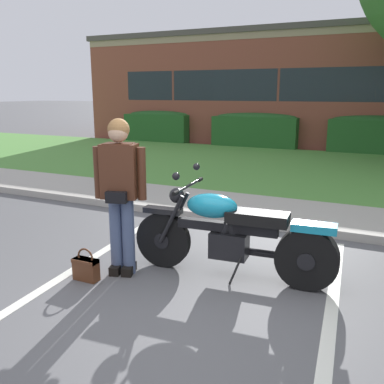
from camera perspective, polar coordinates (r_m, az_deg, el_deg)
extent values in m
plane|color=#565659|center=(4.09, 1.04, -15.50)|extent=(140.00, 140.00, 0.00)
cube|color=#ADA89E|center=(6.41, 10.98, -4.30)|extent=(60.00, 0.20, 0.12)
cube|color=#ADA89E|center=(7.21, 12.69, -2.57)|extent=(60.00, 1.50, 0.08)
cube|color=#518E3D|center=(11.30, 17.56, 2.79)|extent=(60.00, 7.00, 0.06)
cube|color=silver|center=(5.08, -15.64, -10.02)|extent=(0.48, 4.40, 0.01)
cube|color=silver|center=(4.00, 17.94, -16.85)|extent=(0.48, 4.40, 0.01)
cylinder|color=black|center=(4.91, -3.86, -6.40)|extent=(0.65, 0.15, 0.64)
cylinder|color=black|center=(4.91, -3.86, -6.40)|extent=(0.19, 0.13, 0.18)
cylinder|color=black|center=(4.52, 15.14, -8.63)|extent=(0.65, 0.23, 0.64)
cylinder|color=black|center=(4.52, 15.14, -8.63)|extent=(0.19, 0.21, 0.18)
cube|color=black|center=(4.80, -3.93, -2.46)|extent=(0.45, 0.17, 0.06)
cube|color=teal|center=(4.40, 16.05, -4.58)|extent=(0.45, 0.23, 0.08)
cylinder|color=black|center=(4.70, -2.81, -3.71)|extent=(0.31, 0.07, 0.58)
cylinder|color=black|center=(4.84, -2.05, -3.20)|extent=(0.31, 0.07, 0.58)
sphere|color=black|center=(4.69, -2.05, -0.47)|extent=(0.17, 0.17, 0.17)
cylinder|color=black|center=(4.61, -0.46, 0.83)|extent=(0.09, 0.72, 0.03)
cylinder|color=black|center=(4.28, -2.21, -0.14)|extent=(0.05, 0.10, 0.04)
cylinder|color=black|center=(4.94, 1.06, 1.68)|extent=(0.05, 0.10, 0.04)
sphere|color=black|center=(4.31, -2.16, 2.12)|extent=(0.08, 0.08, 0.08)
sphere|color=black|center=(4.86, 0.60, 3.41)|extent=(0.08, 0.08, 0.08)
cube|color=black|center=(4.58, 4.68, -4.69)|extent=(1.10, 0.19, 0.10)
ellipsoid|color=teal|center=(4.57, 2.68, -1.84)|extent=(0.58, 0.36, 0.26)
cube|color=black|center=(4.47, 8.79, -3.41)|extent=(0.66, 0.33, 0.12)
cube|color=black|center=(4.64, 4.99, -7.08)|extent=(0.42, 0.27, 0.28)
cylinder|color=black|center=(4.60, 4.62, -5.16)|extent=(0.18, 0.13, 0.21)
cylinder|color=black|center=(4.58, 5.44, -5.25)|extent=(0.18, 0.13, 0.21)
cylinder|color=black|center=(4.73, 9.80, -8.14)|extent=(0.60, 0.13, 0.08)
cylinder|color=black|center=(4.70, 12.21, -8.40)|extent=(0.60, 0.13, 0.08)
cylinder|color=black|center=(4.55, 5.85, -10.40)|extent=(0.12, 0.12, 0.30)
cube|color=black|center=(4.86, -8.44, -10.17)|extent=(0.17, 0.26, 0.10)
cube|color=black|center=(4.90, -10.02, -10.02)|extent=(0.17, 0.26, 0.10)
cylinder|color=#47567A|center=(4.74, -8.52, -5.85)|extent=(0.14, 0.14, 0.86)
cylinder|color=#47567A|center=(4.78, -10.13, -5.74)|extent=(0.14, 0.14, 0.86)
cube|color=#4C2819|center=(4.58, -9.66, 2.76)|extent=(0.43, 0.32, 0.58)
cube|color=#4C2819|center=(4.54, -9.80, 6.11)|extent=(0.34, 0.28, 0.06)
sphere|color=tan|center=(4.52, -9.87, 7.87)|extent=(0.21, 0.21, 0.21)
sphere|color=olive|center=(4.53, -9.82, 8.27)|extent=(0.23, 0.23, 0.23)
cube|color=black|center=(4.51, -10.07, -0.67)|extent=(0.24, 0.16, 0.12)
cylinder|color=#4C2819|center=(4.51, -6.76, 2.44)|extent=(0.09, 0.09, 0.56)
cylinder|color=#4C2819|center=(4.66, -12.45, 2.58)|extent=(0.09, 0.09, 0.56)
cube|color=#562D19|center=(4.76, -14.01, -10.03)|extent=(0.28, 0.12, 0.24)
cube|color=#562D19|center=(4.72, -14.12, -8.93)|extent=(0.28, 0.13, 0.04)
torus|color=#562D19|center=(4.71, -14.11, -8.46)|extent=(0.20, 0.02, 0.20)
cube|color=#235623|center=(17.17, -4.48, 8.52)|extent=(2.68, 0.90, 1.10)
ellipsoid|color=#235623|center=(17.13, -4.52, 10.35)|extent=(2.54, 0.84, 0.28)
cube|color=#235623|center=(15.58, 8.50, 7.92)|extent=(3.06, 0.90, 1.10)
ellipsoid|color=#235623|center=(15.53, 8.57, 9.94)|extent=(2.91, 0.84, 0.28)
cube|color=#235623|center=(14.91, 23.42, 6.75)|extent=(2.90, 0.90, 1.10)
ellipsoid|color=#235623|center=(14.87, 23.61, 8.85)|extent=(2.76, 0.84, 0.28)
cube|color=brown|center=(16.85, -2.54, 14.05)|extent=(0.08, 0.04, 1.20)
cube|color=brown|center=(15.37, 11.52, 13.88)|extent=(0.08, 0.04, 1.20)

